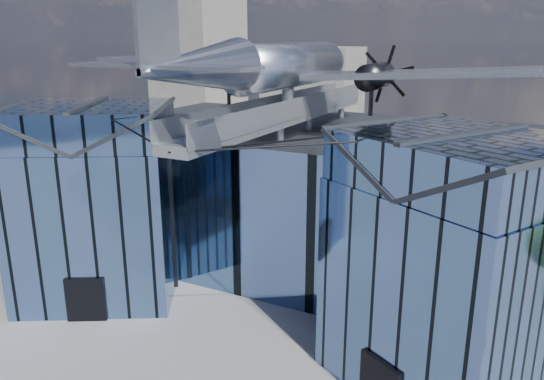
% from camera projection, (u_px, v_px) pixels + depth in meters
% --- Properties ---
extents(ground_plane, '(120.00, 120.00, 0.00)m').
position_uv_depth(ground_plane, '(256.00, 319.00, 30.34)').
color(ground_plane, gray).
extents(museum, '(32.88, 24.50, 17.60)m').
position_uv_depth(museum, '(299.00, 200.00, 33.76)').
color(museum, '#4D6C9E').
rests_on(museum, ground).
extents(bg_towers, '(77.00, 24.50, 26.00)m').
position_uv_depth(bg_towers, '(450.00, 80.00, 69.99)').
color(bg_towers, slate).
rests_on(bg_towers, ground).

